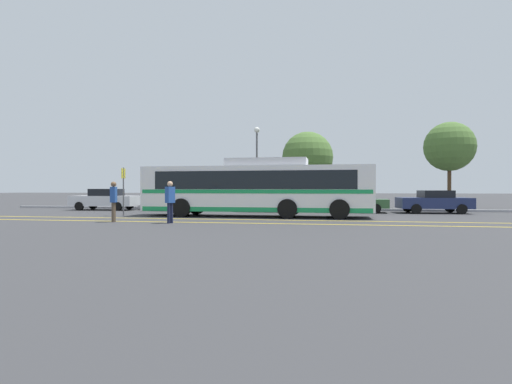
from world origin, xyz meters
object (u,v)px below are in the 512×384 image
(pedestrian_1, at_px, (114,199))
(transit_bus, at_px, (256,188))
(parked_car_0, at_px, (105,199))
(pedestrian_0, at_px, (170,199))
(parked_car_4, at_px, (434,201))
(parked_car_1, at_px, (179,200))
(parked_car_2, at_px, (271,201))
(parked_car_3, at_px, (354,202))
(tree_1, at_px, (449,147))
(bus_stop_sign, at_px, (123,186))
(tree_0, at_px, (307,157))
(street_lamp, at_px, (257,154))

(pedestrian_1, bearing_deg, transit_bus, -66.82)
(parked_car_0, distance_m, pedestrian_0, 12.95)
(parked_car_0, xyz_separation_m, parked_car_4, (22.09, 0.03, -0.04))
(parked_car_0, bearing_deg, parked_car_1, -92.04)
(parked_car_2, bearing_deg, pedestrian_0, -17.15)
(parked_car_3, xyz_separation_m, pedestrian_1, (-11.36, -9.31, 0.40))
(parked_car_4, distance_m, pedestrian_1, 18.68)
(transit_bus, height_order, parked_car_2, transit_bus)
(parked_car_2, height_order, tree_1, tree_1)
(parked_car_3, xyz_separation_m, parked_car_4, (4.79, 0.06, 0.06))
(parked_car_0, xyz_separation_m, parked_car_2, (11.92, -0.15, -0.06))
(pedestrian_1, distance_m, tree_1, 24.92)
(transit_bus, height_order, tree_1, tree_1)
(bus_stop_sign, relative_size, tree_0, 0.46)
(parked_car_3, bearing_deg, parked_car_4, -85.96)
(pedestrian_1, height_order, bus_stop_sign, bus_stop_sign)
(pedestrian_0, distance_m, street_lamp, 13.26)
(pedestrian_1, relative_size, tree_1, 0.28)
(parked_car_0, bearing_deg, bus_stop_sign, -144.98)
(parked_car_1, relative_size, pedestrian_1, 2.20)
(parked_car_2, relative_size, pedestrian_1, 2.23)
(transit_bus, height_order, pedestrian_0, transit_bus)
(pedestrian_0, distance_m, bus_stop_sign, 6.06)
(pedestrian_0, bearing_deg, parked_car_2, 1.37)
(bus_stop_sign, bearing_deg, tree_0, -43.87)
(pedestrian_1, bearing_deg, parked_car_4, -74.65)
(transit_bus, distance_m, parked_car_3, 7.35)
(parked_car_4, height_order, street_lamp, street_lamp)
(parked_car_3, bearing_deg, parked_car_1, 92.52)
(parked_car_3, height_order, bus_stop_sign, bus_stop_sign)
(parked_car_1, xyz_separation_m, tree_0, (8.68, 4.30, 3.14))
(pedestrian_0, bearing_deg, tree_0, -0.98)
(parked_car_1, bearing_deg, parked_car_2, -90.85)
(parked_car_0, bearing_deg, parked_car_3, -93.52)
(parked_car_1, bearing_deg, pedestrian_1, -175.35)
(parked_car_4, height_order, tree_1, tree_1)
(parked_car_4, xyz_separation_m, tree_0, (-7.97, 4.40, 3.18))
(parked_car_1, xyz_separation_m, tree_1, (19.39, 6.36, 3.97))
(parked_car_1, bearing_deg, tree_1, -70.22)
(pedestrian_1, relative_size, bus_stop_sign, 0.68)
(parked_car_0, relative_size, parked_car_4, 1.07)
(transit_bus, xyz_separation_m, bus_stop_sign, (-7.44, -0.66, 0.12))
(transit_bus, distance_m, pedestrian_1, 7.41)
(tree_0, distance_m, tree_1, 10.94)
(parked_car_0, height_order, street_lamp, street_lamp)
(pedestrian_1, bearing_deg, parked_car_3, -65.43)
(pedestrian_0, relative_size, bus_stop_sign, 0.68)
(parked_car_3, relative_size, street_lamp, 0.70)
(parked_car_1, distance_m, pedestrian_0, 10.24)
(parked_car_1, bearing_deg, pedestrian_0, -159.53)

